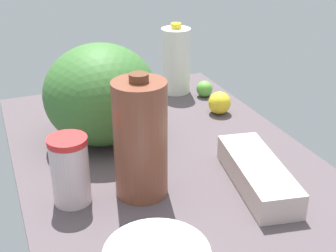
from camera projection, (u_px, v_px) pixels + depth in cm
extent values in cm
cube|color=#4E4348|center=(168.00, 165.00, 122.84)|extent=(120.00, 76.00, 3.00)
cylinder|color=white|center=(176.00, 61.00, 162.07)|extent=(10.04, 10.04, 22.68)
cylinder|color=yellow|center=(176.00, 26.00, 156.79)|extent=(3.51, 3.51, 1.80)
ellipsoid|color=#386A2E|center=(101.00, 94.00, 127.00)|extent=(30.98, 30.98, 27.68)
cube|color=beige|center=(257.00, 174.00, 110.18)|extent=(31.76, 15.60, 6.23)
cylinder|color=beige|center=(70.00, 173.00, 102.59)|extent=(8.45, 8.45, 14.52)
cylinder|color=red|center=(67.00, 141.00, 99.15)|extent=(8.71, 8.71, 1.40)
cylinder|color=brown|center=(140.00, 140.00, 103.19)|extent=(12.02, 12.02, 27.18)
cylinder|color=#59331E|center=(139.00, 78.00, 96.94)|extent=(4.21, 4.21, 1.80)
sphere|color=yellow|center=(219.00, 103.00, 148.04)|extent=(7.20, 7.20, 7.20)
sphere|color=#5DAB3F|center=(204.00, 89.00, 161.46)|extent=(5.61, 5.61, 5.61)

